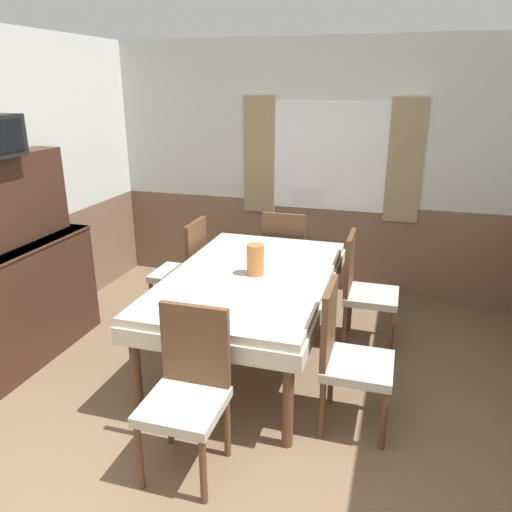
# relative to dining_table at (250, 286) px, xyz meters

# --- Properties ---
(wall_back) EXTENTS (4.64, 0.09, 2.60)m
(wall_back) POSITION_rel_dining_table_xyz_m (0.11, 1.77, 0.64)
(wall_back) COLOR silver
(wall_back) RESTS_ON ground_plane
(wall_left) EXTENTS (0.05, 4.11, 2.60)m
(wall_left) POSITION_rel_dining_table_xyz_m (-2.05, -0.10, 0.63)
(wall_left) COLOR silver
(wall_left) RESTS_ON ground_plane
(dining_table) EXTENTS (1.23, 2.00, 0.77)m
(dining_table) POSITION_rel_dining_table_xyz_m (0.00, 0.00, 0.00)
(dining_table) COLOR beige
(dining_table) RESTS_ON ground_plane
(chair_right_near) EXTENTS (0.44, 0.44, 0.98)m
(chair_right_near) POSITION_rel_dining_table_xyz_m (0.83, -0.58, -0.14)
(chair_right_near) COLOR brown
(chair_right_near) RESTS_ON ground_plane
(chair_right_far) EXTENTS (0.44, 0.44, 0.98)m
(chair_right_far) POSITION_rel_dining_table_xyz_m (0.83, 0.58, -0.14)
(chair_right_far) COLOR brown
(chair_right_far) RESTS_ON ground_plane
(chair_head_window) EXTENTS (0.44, 0.44, 0.98)m
(chair_head_window) POSITION_rel_dining_table_xyz_m (0.00, 1.21, -0.14)
(chair_head_window) COLOR brown
(chair_head_window) RESTS_ON ground_plane
(chair_head_near) EXTENTS (0.44, 0.44, 0.98)m
(chair_head_near) POSITION_rel_dining_table_xyz_m (0.00, -1.21, -0.14)
(chair_head_near) COLOR brown
(chair_head_near) RESTS_ON ground_plane
(chair_left_far) EXTENTS (0.44, 0.44, 0.98)m
(chair_left_far) POSITION_rel_dining_table_xyz_m (-0.83, 0.58, -0.14)
(chair_left_far) COLOR brown
(chair_left_far) RESTS_ON ground_plane
(sideboard) EXTENTS (0.46, 1.30, 1.66)m
(sideboard) POSITION_rel_dining_table_xyz_m (-1.80, -0.40, 0.04)
(sideboard) COLOR #3D2319
(sideboard) RESTS_ON ground_plane
(vase) EXTENTS (0.14, 0.14, 0.24)m
(vase) POSITION_rel_dining_table_xyz_m (0.04, 0.00, 0.22)
(vase) COLOR #B26B38
(vase) RESTS_ON dining_table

